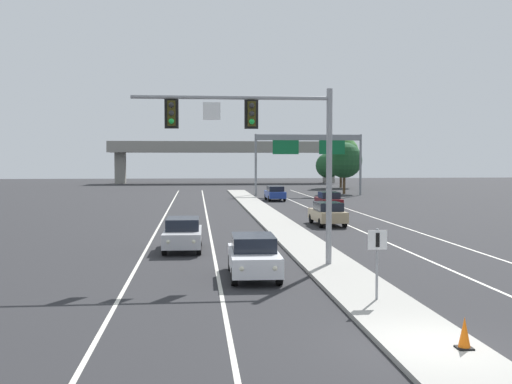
% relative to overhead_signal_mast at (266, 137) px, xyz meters
% --- Properties ---
extents(ground_plane, '(260.00, 260.00, 0.00)m').
position_rel_overhead_signal_mast_xyz_m(ground_plane, '(2.70, -11.23, -5.37)').
color(ground_plane, '#28282B').
extents(median_island, '(2.40, 110.00, 0.15)m').
position_rel_overhead_signal_mast_xyz_m(median_island, '(2.70, 6.77, -5.29)').
color(median_island, '#9E9B93').
rests_on(median_island, ground).
extents(lane_stripe_oncoming_center, '(0.14, 100.00, 0.01)m').
position_rel_overhead_signal_mast_xyz_m(lane_stripe_oncoming_center, '(-2.00, 13.77, -5.36)').
color(lane_stripe_oncoming_center, silver).
rests_on(lane_stripe_oncoming_center, ground).
extents(lane_stripe_receding_center, '(0.14, 100.00, 0.01)m').
position_rel_overhead_signal_mast_xyz_m(lane_stripe_receding_center, '(7.40, 13.77, -5.36)').
color(lane_stripe_receding_center, silver).
rests_on(lane_stripe_receding_center, ground).
extents(edge_stripe_left, '(0.14, 100.00, 0.01)m').
position_rel_overhead_signal_mast_xyz_m(edge_stripe_left, '(-5.30, 13.77, -5.36)').
color(edge_stripe_left, silver).
rests_on(edge_stripe_left, ground).
extents(edge_stripe_right, '(0.14, 100.00, 0.01)m').
position_rel_overhead_signal_mast_xyz_m(edge_stripe_right, '(10.70, 13.77, -5.36)').
color(edge_stripe_right, silver).
rests_on(edge_stripe_right, ground).
extents(overhead_signal_mast, '(8.13, 0.44, 7.20)m').
position_rel_overhead_signal_mast_xyz_m(overhead_signal_mast, '(0.00, 0.00, 0.00)').
color(overhead_signal_mast, gray).
rests_on(overhead_signal_mast, median_island).
extents(median_sign_post, '(0.60, 0.10, 2.20)m').
position_rel_overhead_signal_mast_xyz_m(median_sign_post, '(2.72, -6.60, -3.78)').
color(median_sign_post, gray).
rests_on(median_sign_post, median_island).
extents(car_oncoming_white, '(1.88, 4.49, 1.58)m').
position_rel_overhead_signal_mast_xyz_m(car_oncoming_white, '(-0.66, -1.81, -4.55)').
color(car_oncoming_white, silver).
rests_on(car_oncoming_white, ground).
extents(car_oncoming_silver, '(1.89, 4.50, 1.58)m').
position_rel_overhead_signal_mast_xyz_m(car_oncoming_silver, '(-3.48, 5.45, -4.55)').
color(car_oncoming_silver, '#B7B7BC').
rests_on(car_oncoming_silver, ground).
extents(car_receding_tan, '(1.90, 4.50, 1.58)m').
position_rel_overhead_signal_mast_xyz_m(car_receding_tan, '(6.01, 16.13, -4.55)').
color(car_receding_tan, tan).
rests_on(car_receding_tan, ground).
extents(car_receding_darkred, '(1.91, 4.50, 1.58)m').
position_rel_overhead_signal_mast_xyz_m(car_receding_darkred, '(8.82, 28.93, -4.55)').
color(car_receding_darkred, '#5B0F14').
rests_on(car_receding_darkred, ground).
extents(car_receding_blue, '(1.88, 4.49, 1.58)m').
position_rel_overhead_signal_mast_xyz_m(car_receding_blue, '(5.61, 41.22, -4.55)').
color(car_receding_blue, navy).
rests_on(car_receding_blue, ground).
extents(traffic_cone_median_nose, '(0.36, 0.36, 0.74)m').
position_rel_overhead_signal_mast_xyz_m(traffic_cone_median_nose, '(3.27, -11.69, -4.86)').
color(traffic_cone_median_nose, black).
rests_on(traffic_cone_median_nose, median_island).
extents(highway_sign_gantry, '(13.28, 0.42, 7.50)m').
position_rel_overhead_signal_mast_xyz_m(highway_sign_gantry, '(10.90, 50.36, 0.80)').
color(highway_sign_gantry, gray).
rests_on(highway_sign_gantry, ground).
extents(overpass_bridge, '(42.40, 6.40, 7.65)m').
position_rel_overhead_signal_mast_xyz_m(overpass_bridge, '(2.70, 89.79, 0.41)').
color(overpass_bridge, gray).
rests_on(overpass_bridge, ground).
extents(tree_far_right_c, '(5.58, 5.58, 8.07)m').
position_rel_overhead_signal_mast_xyz_m(tree_far_right_c, '(19.63, 70.41, -0.09)').
color(tree_far_right_c, '#4C3823').
rests_on(tree_far_right_c, ground).
extents(tree_far_right_b, '(4.57, 4.57, 6.61)m').
position_rel_overhead_signal_mast_xyz_m(tree_far_right_b, '(16.03, 53.22, -1.05)').
color(tree_far_right_b, '#4C3823').
rests_on(tree_far_right_b, ground).
extents(tree_far_right_a, '(3.69, 3.69, 5.35)m').
position_rel_overhead_signal_mast_xyz_m(tree_far_right_a, '(16.69, 66.11, -1.88)').
color(tree_far_right_a, '#4C3823').
rests_on(tree_far_right_a, ground).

